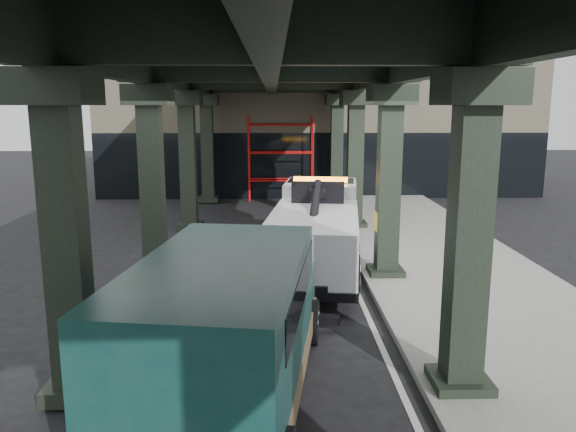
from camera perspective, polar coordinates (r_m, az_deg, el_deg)
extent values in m
plane|color=black|center=(12.94, 0.08, -9.16)|extent=(90.00, 90.00, 0.00)
cube|color=gray|center=(15.57, 16.75, -5.81)|extent=(5.00, 40.00, 0.15)
cube|color=silver|center=(14.97, 6.44, -6.36)|extent=(0.12, 38.00, 0.01)
cube|color=black|center=(8.87, 17.86, -2.39)|extent=(0.55, 0.55, 5.00)
cube|color=black|center=(8.64, 18.76, 12.27)|extent=(1.10, 1.10, 0.50)
cube|color=black|center=(9.66, 17.01, -15.90)|extent=(0.90, 0.90, 0.24)
cube|color=black|center=(14.57, 10.16, 3.12)|extent=(0.55, 0.55, 5.00)
cube|color=black|center=(14.43, 10.48, 12.00)|extent=(1.10, 1.10, 0.50)
cube|color=black|center=(15.06, 9.86, -5.65)|extent=(0.90, 0.90, 0.24)
cube|color=black|center=(20.44, 6.82, 5.49)|extent=(0.55, 0.55, 5.00)
cube|color=black|center=(20.34, 6.97, 11.81)|extent=(1.10, 1.10, 0.50)
cube|color=black|center=(20.80, 6.67, -0.88)|extent=(0.90, 0.90, 0.24)
cube|color=black|center=(26.37, 4.96, 6.80)|extent=(0.55, 0.55, 5.00)
cube|color=black|center=(26.30, 5.05, 11.69)|extent=(1.10, 1.10, 0.50)
cube|color=black|center=(26.65, 4.88, 1.82)|extent=(0.90, 0.90, 0.24)
cube|color=black|center=(8.92, -21.60, -2.57)|extent=(0.55, 0.55, 5.00)
cube|color=black|center=(8.70, -22.68, 11.99)|extent=(1.10, 1.10, 0.50)
cube|color=black|center=(9.71, -20.58, -16.00)|extent=(0.90, 0.90, 0.24)
cube|color=black|center=(14.60, -13.61, 3.00)|extent=(0.55, 0.55, 5.00)
cube|color=black|center=(14.47, -14.03, 11.85)|extent=(1.10, 1.10, 0.50)
cube|color=black|center=(15.09, -13.21, -5.75)|extent=(0.90, 0.90, 0.24)
cube|color=black|center=(20.46, -10.13, 5.41)|extent=(0.55, 0.55, 5.00)
cube|color=black|center=(20.37, -10.35, 11.71)|extent=(1.10, 1.10, 0.50)
cube|color=black|center=(20.82, -9.91, -0.96)|extent=(0.90, 0.90, 0.24)
cube|color=black|center=(26.39, -8.19, 6.73)|extent=(0.55, 0.55, 5.00)
cube|color=black|center=(26.31, -8.33, 11.62)|extent=(1.10, 1.10, 0.50)
cube|color=black|center=(26.66, -8.05, 1.75)|extent=(0.90, 0.90, 0.24)
cube|color=black|center=(14.47, 10.59, 15.17)|extent=(0.35, 32.00, 1.10)
cube|color=black|center=(14.50, -14.18, 15.01)|extent=(0.35, 32.00, 1.10)
cube|color=black|center=(14.17, -1.81, 15.43)|extent=(0.35, 32.00, 1.10)
cube|color=black|center=(14.24, -1.83, 18.24)|extent=(7.40, 32.00, 0.30)
cube|color=#C6B793|center=(32.22, 2.74, 10.29)|extent=(22.00, 10.00, 8.00)
cylinder|color=red|center=(27.17, -3.94, 5.88)|extent=(0.08, 0.08, 4.00)
cylinder|color=red|center=(26.38, -4.01, 5.72)|extent=(0.08, 0.08, 4.00)
cylinder|color=red|center=(27.21, 2.42, 5.91)|extent=(0.08, 0.08, 4.00)
cylinder|color=red|center=(26.41, 2.54, 5.75)|extent=(0.08, 0.08, 4.00)
cylinder|color=red|center=(27.26, -0.75, 3.81)|extent=(3.00, 0.08, 0.08)
cylinder|color=red|center=(27.12, -0.76, 6.53)|extent=(3.00, 0.08, 0.08)
cylinder|color=red|center=(27.05, -0.76, 9.28)|extent=(3.00, 0.08, 0.08)
cube|color=black|center=(15.18, 2.85, -3.59)|extent=(1.80, 6.83, 0.23)
cube|color=white|center=(17.26, 3.33, 0.82)|extent=(2.39, 2.43, 1.63)
cube|color=white|center=(18.27, 3.46, -0.04)|extent=(2.19, 0.91, 0.81)
cube|color=black|center=(17.40, 3.38, 2.42)|extent=(2.13, 1.43, 0.77)
cube|color=white|center=(14.03, 2.62, -2.35)|extent=(2.75, 4.76, 1.26)
cube|color=orange|center=(16.94, 3.33, 3.72)|extent=(1.64, 0.47, 0.14)
cube|color=black|center=(15.62, 3.07, 2.42)|extent=(1.50, 0.73, 0.54)
cylinder|color=black|center=(14.06, 2.69, 0.51)|extent=(0.63, 3.16, 1.21)
cube|color=black|center=(12.09, 1.88, -9.07)|extent=(0.44, 1.29, 0.16)
cube|color=black|center=(11.51, 1.63, -10.37)|extent=(1.46, 0.42, 0.16)
cylinder|color=black|center=(17.78, 0.14, -1.83)|extent=(0.45, 1.03, 0.99)
cylinder|color=silver|center=(17.78, 0.14, -1.83)|extent=(0.42, 0.59, 0.55)
cylinder|color=black|center=(17.68, 6.56, -1.97)|extent=(0.45, 1.03, 0.99)
cylinder|color=silver|center=(17.68, 6.56, -1.97)|extent=(0.42, 0.59, 0.55)
cylinder|color=black|center=(14.91, -1.08, -4.39)|extent=(0.45, 1.03, 0.99)
cylinder|color=silver|center=(14.91, -1.08, -4.39)|extent=(0.42, 0.59, 0.55)
cylinder|color=black|center=(14.80, 6.60, -4.58)|extent=(0.45, 1.03, 0.99)
cylinder|color=silver|center=(14.80, 6.60, -4.58)|extent=(0.42, 0.59, 0.55)
cylinder|color=black|center=(13.79, -1.70, -5.69)|extent=(0.45, 1.03, 0.99)
cylinder|color=silver|center=(13.79, -1.70, -5.69)|extent=(0.42, 0.59, 0.55)
cylinder|color=black|center=(13.67, 6.63, -5.92)|extent=(0.45, 1.03, 0.99)
cylinder|color=silver|center=(13.67, 6.63, -5.92)|extent=(0.42, 0.59, 0.55)
cube|color=#103B37|center=(10.87, -3.16, -7.68)|extent=(2.27, 1.44, 0.93)
cube|color=#103B37|center=(8.11, -6.72, -11.35)|extent=(2.83, 4.94, 2.03)
cube|color=brown|center=(8.82, -5.95, -15.32)|extent=(3.03, 6.07, 0.36)
cube|color=black|center=(10.24, -3.61, -4.02)|extent=(2.07, 0.73, 0.87)
cube|color=black|center=(8.21, -6.30, -7.18)|extent=(2.72, 4.02, 0.57)
cube|color=silver|center=(11.52, -2.66, -8.76)|extent=(2.07, 0.42, 0.31)
cylinder|color=black|center=(11.23, -8.48, -10.15)|extent=(0.41, 0.91, 0.87)
cylinder|color=silver|center=(11.23, -8.48, -10.15)|extent=(0.40, 0.52, 0.48)
cylinder|color=black|center=(10.89, 2.31, -10.72)|extent=(0.41, 0.91, 0.87)
cylinder|color=silver|center=(10.89, 2.31, -10.72)|extent=(0.40, 0.52, 0.48)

